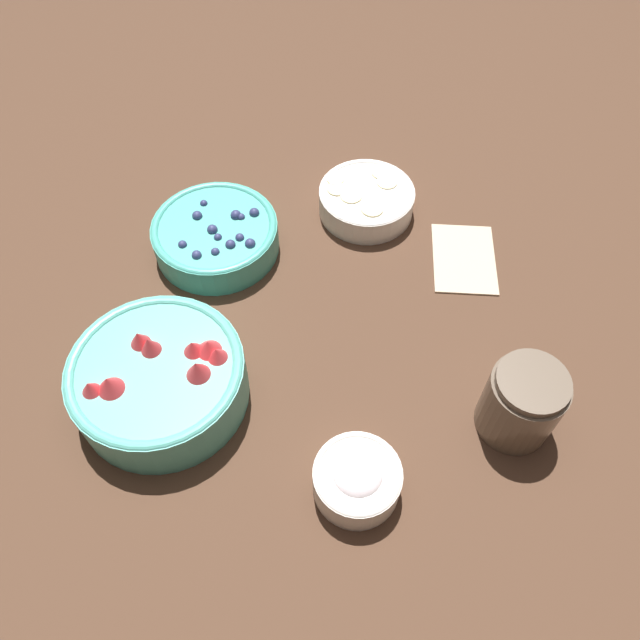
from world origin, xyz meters
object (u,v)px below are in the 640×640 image
(bowl_cream, at_px, (357,478))
(jar_chocolate, at_px, (521,404))
(bowl_blueberries, at_px, (216,234))
(bowl_bananas, at_px, (366,199))
(bowl_strawberries, at_px, (159,378))

(bowl_cream, height_order, jar_chocolate, jar_chocolate)
(bowl_blueberries, height_order, bowl_bananas, bowl_blueberries)
(bowl_cream, bearing_deg, jar_chocolate, 108.73)
(bowl_strawberries, xyz_separation_m, bowl_cream, (0.14, 0.22, -0.01))
(bowl_bananas, distance_m, bowl_cream, 0.44)
(bowl_blueberries, bearing_deg, bowl_bananas, 104.56)
(bowl_strawberries, height_order, bowl_bananas, bowl_strawberries)
(bowl_strawberries, xyz_separation_m, jar_chocolate, (0.07, 0.42, 0.00))
(bowl_blueberries, relative_size, jar_chocolate, 1.75)
(bowl_strawberries, xyz_separation_m, bowl_bananas, (-0.30, 0.29, -0.02))
(bowl_blueberries, height_order, jar_chocolate, jar_chocolate)
(bowl_cream, bearing_deg, bowl_blueberries, -156.82)
(bowl_blueberries, relative_size, bowl_bananas, 1.25)
(bowl_strawberries, relative_size, bowl_bananas, 1.46)
(bowl_cream, bearing_deg, bowl_strawberries, -121.66)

